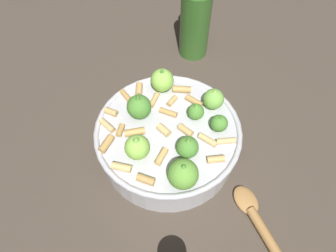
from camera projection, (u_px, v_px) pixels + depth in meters
ground_plane at (168, 150)px, 0.56m from camera, size 2.40×2.40×0.00m
cooking_pan at (168, 137)px, 0.53m from camera, size 0.25×0.25×0.12m
olive_oil_bottle at (195, 22)px, 0.65m from camera, size 0.07×0.07×0.20m
wooden_spoon at (278, 252)px, 0.45m from camera, size 0.26×0.10×0.02m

